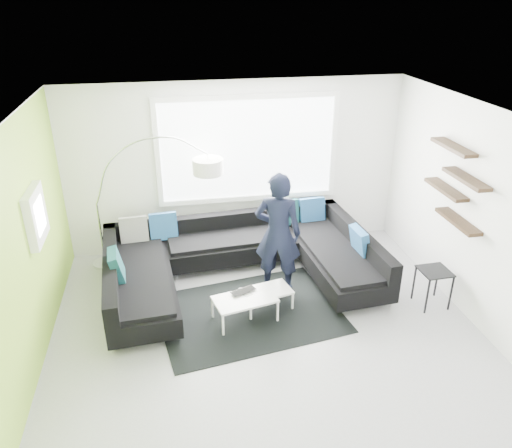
{
  "coord_description": "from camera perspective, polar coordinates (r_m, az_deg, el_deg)",
  "views": [
    {
      "loc": [
        -1.11,
        -5.2,
        4.06
      ],
      "look_at": [
        0.04,
        0.9,
        1.11
      ],
      "focal_mm": 35.0,
      "sensor_mm": 36.0,
      "label": 1
    }
  ],
  "objects": [
    {
      "name": "laptop",
      "position": [
        6.74,
        -1.24,
        -7.89
      ],
      "size": [
        0.51,
        0.47,
        0.03
      ],
      "primitive_type": "imported",
      "rotation": [
        0.0,
        0.0,
        0.39
      ],
      "color": "black",
      "rests_on": "coffee_table"
    },
    {
      "name": "rug",
      "position": [
        6.97,
        -0.79,
        -10.13
      ],
      "size": [
        2.65,
        2.1,
        0.01
      ],
      "primitive_type": "cube",
      "rotation": [
        0.0,
        0.0,
        0.15
      ],
      "color": "black",
      "rests_on": "ground"
    },
    {
      "name": "ground",
      "position": [
        6.69,
        1.12,
        -11.96
      ],
      "size": [
        5.5,
        5.5,
        0.0
      ],
      "primitive_type": "plane",
      "color": "gray",
      "rests_on": "ground"
    },
    {
      "name": "room_shell",
      "position": [
        5.96,
        1.22,
        3.25
      ],
      "size": [
        5.54,
        5.04,
        2.82
      ],
      "color": "white",
      "rests_on": "ground"
    },
    {
      "name": "side_table",
      "position": [
        7.43,
        19.49,
        -6.86
      ],
      "size": [
        0.42,
        0.42,
        0.55
      ],
      "primitive_type": "cube",
      "rotation": [
        0.0,
        0.0,
        0.04
      ],
      "color": "black",
      "rests_on": "ground"
    },
    {
      "name": "sectional_sofa",
      "position": [
        7.39,
        -1.69,
        -4.56
      ],
      "size": [
        4.05,
        2.69,
        0.84
      ],
      "rotation": [
        0.0,
        0.0,
        0.08
      ],
      "color": "black",
      "rests_on": "ground"
    },
    {
      "name": "coffee_table",
      "position": [
        6.87,
        0.0,
        -9.04
      ],
      "size": [
        1.16,
        0.83,
        0.34
      ],
      "primitive_type": "cube",
      "rotation": [
        0.0,
        0.0,
        0.22
      ],
      "color": "white",
      "rests_on": "ground"
    },
    {
      "name": "person",
      "position": [
        7.06,
        2.52,
        -1.09
      ],
      "size": [
        0.93,
        0.84,
        1.82
      ],
      "primitive_type": "imported",
      "rotation": [
        0.0,
        0.0,
        2.81
      ],
      "color": "black",
      "rests_on": "ground"
    },
    {
      "name": "arc_lamp",
      "position": [
        8.01,
        -17.75,
        2.17
      ],
      "size": [
        2.15,
        1.33,
        2.12
      ],
      "primitive_type": null,
      "rotation": [
        0.0,
        0.0,
        -0.24
      ],
      "color": "silver",
      "rests_on": "ground"
    }
  ]
}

